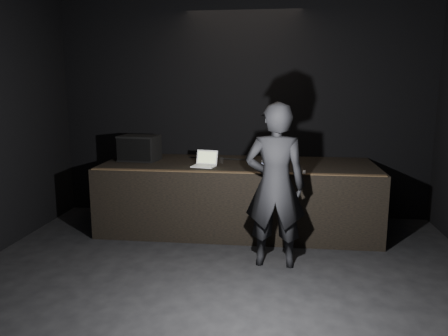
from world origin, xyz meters
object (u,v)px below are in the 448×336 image
stage_monitor (139,148)px  laptop (205,162)px  person (275,186)px  beer_can (264,165)px  stage_riser (238,196)px

stage_monitor → laptop: 1.15m
person → beer_can: bearing=-77.8°
stage_riser → stage_monitor: size_ratio=6.44×
laptop → person: (1.00, -1.04, -0.08)m
stage_riser → laptop: laptop is taller
stage_riser → person: person is taller
laptop → beer_can: 0.87m
person → laptop: bearing=-45.2°
stage_monitor → beer_can: stage_monitor is taller
stage_riser → person: bearing=-67.5°
laptop → beer_can: (0.84, -0.24, 0.02)m
laptop → stage_monitor: bearing=174.0°
stage_monitor → beer_can: bearing=-10.3°
laptop → beer_can: laptop is taller
beer_can → person: (0.16, -0.80, -0.10)m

